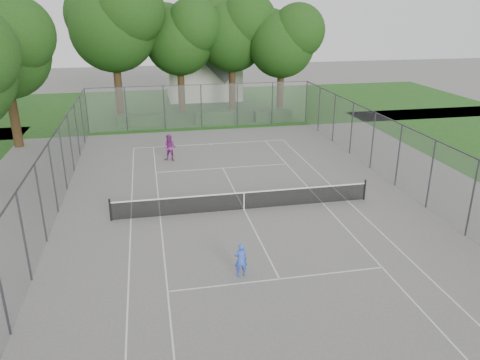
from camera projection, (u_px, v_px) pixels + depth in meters
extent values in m
plane|color=slate|center=(244.00, 210.00, 23.19)|extent=(120.00, 120.00, 0.00)
cube|color=#1D4814|center=(191.00, 106.00, 47.04)|extent=(60.00, 20.00, 0.00)
cube|color=silver|center=(210.00, 144.00, 34.09)|extent=(10.97, 0.06, 0.01)
cube|color=silver|center=(131.00, 219.00, 22.17)|extent=(0.06, 23.77, 0.01)
cube|color=silver|center=(347.00, 201.00, 24.20)|extent=(0.06, 23.77, 0.01)
cube|color=silver|center=(160.00, 216.00, 22.42)|extent=(0.06, 23.77, 0.01)
cube|color=silver|center=(322.00, 203.00, 23.95)|extent=(0.06, 23.77, 0.01)
cube|color=silver|center=(279.00, 279.00, 17.31)|extent=(8.23, 0.06, 0.01)
cube|color=silver|center=(223.00, 168.00, 29.06)|extent=(8.23, 0.06, 0.01)
cube|color=silver|center=(244.00, 209.00, 23.19)|extent=(0.06, 12.80, 0.01)
cube|color=silver|center=(211.00, 144.00, 33.95)|extent=(0.06, 0.30, 0.01)
cylinder|color=black|center=(110.00, 210.00, 21.81)|extent=(0.10, 0.10, 1.10)
cylinder|color=black|center=(365.00, 190.00, 24.18)|extent=(0.10, 0.10, 1.10)
cube|color=black|center=(244.00, 201.00, 23.03)|extent=(12.67, 0.01, 0.86)
cube|color=silver|center=(244.00, 193.00, 22.87)|extent=(12.77, 0.03, 0.06)
cube|color=silver|center=(244.00, 201.00, 23.03)|extent=(0.05, 0.02, 0.88)
cylinder|color=#38383D|center=(87.00, 111.00, 36.50)|extent=(0.08, 0.08, 3.50)
cylinder|color=#38383D|center=(306.00, 102.00, 39.84)|extent=(0.08, 0.08, 3.50)
cube|color=slate|center=(201.00, 106.00, 38.17)|extent=(18.00, 0.02, 3.50)
cube|color=slate|center=(47.00, 190.00, 20.91)|extent=(0.02, 34.00, 3.50)
cube|color=slate|center=(414.00, 165.00, 24.24)|extent=(0.02, 34.00, 3.50)
cube|color=#38383D|center=(201.00, 85.00, 37.56)|extent=(18.00, 0.05, 0.05)
cube|color=#38383D|center=(42.00, 153.00, 20.29)|extent=(0.05, 34.00, 0.05)
cube|color=#38383D|center=(418.00, 132.00, 23.63)|extent=(0.05, 34.00, 0.05)
cylinder|color=#322212|center=(119.00, 89.00, 41.04)|extent=(0.67, 0.67, 5.12)
sphere|color=#14330E|center=(113.00, 28.00, 39.24)|extent=(7.28, 7.28, 7.28)
sphere|color=#14330E|center=(129.00, 10.00, 38.00)|extent=(5.82, 5.82, 5.82)
sphere|color=#14330E|center=(97.00, 14.00, 39.46)|extent=(5.46, 5.46, 5.46)
cylinder|color=#322212|center=(181.00, 89.00, 43.44)|extent=(0.63, 0.63, 4.35)
sphere|color=#14330E|center=(179.00, 41.00, 41.91)|extent=(6.18, 6.18, 6.18)
sphere|color=#14330E|center=(194.00, 26.00, 40.85)|extent=(4.95, 4.95, 4.95)
sphere|color=#14330E|center=(166.00, 29.00, 42.09)|extent=(4.64, 4.64, 4.64)
cylinder|color=#322212|center=(232.00, 86.00, 44.64)|extent=(0.64, 0.64, 4.55)
sphere|color=#14330E|center=(232.00, 36.00, 43.04)|extent=(6.47, 6.47, 6.47)
sphere|color=#14330E|center=(248.00, 22.00, 41.93)|extent=(5.17, 5.17, 5.17)
sphere|color=#14330E|center=(218.00, 25.00, 43.23)|extent=(4.85, 4.85, 4.85)
cylinder|color=#322212|center=(280.00, 91.00, 43.07)|extent=(0.62, 0.62, 4.15)
sphere|color=#14330E|center=(282.00, 44.00, 41.62)|extent=(5.90, 5.90, 5.90)
sphere|color=#14330E|center=(298.00, 31.00, 40.61)|extent=(4.72, 4.72, 4.72)
sphere|color=#14330E|center=(269.00, 34.00, 41.79)|extent=(4.43, 4.43, 4.43)
cylinder|color=#322212|center=(14.00, 117.00, 32.78)|extent=(0.63, 0.63, 4.33)
sphere|color=#14330E|center=(3.00, 53.00, 31.26)|extent=(6.16, 6.16, 6.16)
sphere|color=#14330E|center=(17.00, 34.00, 30.21)|extent=(4.93, 4.93, 4.93)
cube|color=#183E14|center=(140.00, 120.00, 39.22)|extent=(3.71, 1.11, 0.93)
cube|color=#183E14|center=(215.00, 117.00, 39.89)|extent=(3.33, 0.95, 1.05)
cube|color=#183E14|center=(272.00, 116.00, 40.64)|extent=(3.18, 1.17, 0.95)
cube|color=beige|center=(203.00, 72.00, 49.91)|extent=(7.51, 5.63, 5.63)
cube|color=#515056|center=(202.00, 44.00, 48.92)|extent=(7.44, 5.82, 7.44)
imported|color=blue|center=(241.00, 260.00, 17.30)|extent=(0.51, 0.34, 1.35)
imported|color=#7D2978|center=(170.00, 148.00, 30.17)|extent=(1.04, 0.94, 1.73)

